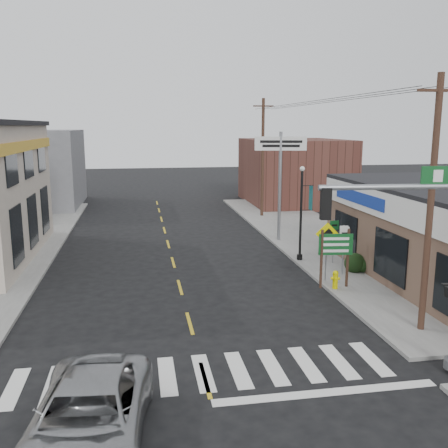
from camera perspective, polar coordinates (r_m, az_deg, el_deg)
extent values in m
plane|color=black|center=(14.16, -2.17, -17.36)|extent=(140.00, 140.00, 0.00)
cube|color=slate|center=(28.27, 12.54, -2.80)|extent=(6.00, 38.00, 0.13)
cube|color=gold|center=(21.49, -5.06, -7.20)|extent=(0.12, 56.00, 0.01)
cube|color=silver|center=(14.51, -2.40, -16.60)|extent=(11.00, 2.20, 0.01)
cube|color=#522E25|center=(44.65, 8.00, 5.97)|extent=(8.00, 10.00, 5.60)
cube|color=slate|center=(45.46, -21.84, 5.88)|extent=(9.00, 10.00, 6.40)
imported|color=#959799|center=(11.59, -15.26, -20.65)|extent=(2.90, 5.41, 1.44)
cylinder|color=gray|center=(13.32, 19.33, 3.94)|extent=(4.01, 0.15, 0.15)
cube|color=black|center=(12.60, 12.03, 2.06)|extent=(0.25, 0.20, 0.82)
cube|color=#0F4A1D|center=(13.86, 23.38, 5.05)|extent=(0.87, 0.05, 0.50)
cube|color=#422A1E|center=(20.95, 11.07, -3.97)|extent=(0.09, 0.09, 2.47)
cube|color=#422A1E|center=(21.38, 13.95, -3.79)|extent=(0.09, 0.09, 2.47)
cube|color=#054726|center=(20.96, 12.66, -2.29)|extent=(1.41, 0.05, 0.88)
cylinder|color=#D7CE00|center=(21.27, 12.59, -6.41)|extent=(0.22, 0.22, 0.61)
sphere|color=#D7CE00|center=(21.17, 12.63, -5.53)|extent=(0.24, 0.24, 0.24)
cylinder|color=gray|center=(22.02, 11.59, -3.39)|extent=(0.06, 0.06, 2.36)
cube|color=#E1D300|center=(21.78, 11.71, -1.12)|extent=(1.00, 0.03, 1.00)
cylinder|color=black|center=(25.01, 8.78, 0.98)|extent=(0.12, 0.12, 4.53)
sphere|color=silver|center=(24.71, 8.94, 6.25)|extent=(0.24, 0.24, 0.24)
cube|color=#15585A|center=(25.03, 9.88, 2.97)|extent=(0.02, 0.48, 1.22)
cylinder|color=gray|center=(29.20, 6.39, 4.26)|extent=(0.19, 0.19, 6.30)
cube|color=silver|center=(29.01, 6.50, 9.13)|extent=(2.97, 0.18, 0.79)
cylinder|color=black|center=(22.88, 21.08, -2.24)|extent=(0.20, 0.20, 3.24)
ellipsoid|color=#1B3114|center=(23.96, 14.72, -4.37)|extent=(0.97, 0.97, 0.73)
cylinder|color=#40261B|center=(17.11, 22.52, 1.83)|extent=(0.21, 0.21, 8.22)
cube|color=#40261B|center=(16.95, 23.45, 13.83)|extent=(1.43, 0.09, 0.09)
cylinder|color=#40321A|center=(37.13, 4.43, 7.53)|extent=(0.22, 0.22, 8.59)
cube|color=#40321A|center=(37.09, 4.52, 13.30)|extent=(1.49, 0.09, 0.09)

